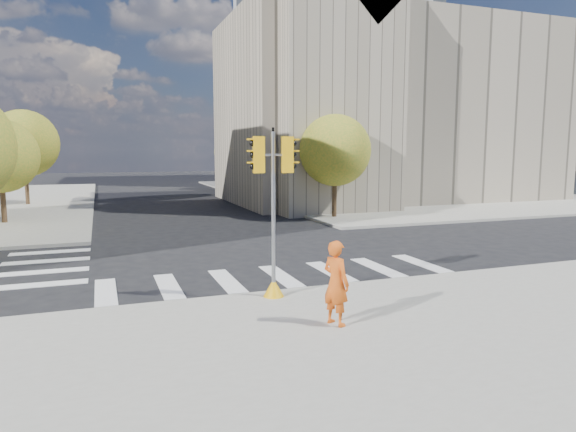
# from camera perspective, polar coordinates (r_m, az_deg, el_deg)

# --- Properties ---
(ground) EXTENTS (160.00, 160.00, 0.00)m
(ground) POSITION_cam_1_polar(r_m,az_deg,el_deg) (18.75, -2.57, -5.27)
(ground) COLOR black
(ground) RESTS_ON ground
(sidewalk_near) EXTENTS (30.00, 14.00, 0.15)m
(sidewalk_near) POSITION_cam_1_polar(r_m,az_deg,el_deg) (9.39, 19.41, -18.51)
(sidewalk_near) COLOR gray
(sidewalk_near) RESTS_ON ground
(sidewalk_far_right) EXTENTS (28.00, 40.00, 0.15)m
(sidewalk_far_right) POSITION_cam_1_polar(r_m,az_deg,el_deg) (50.54, 10.22, 2.72)
(sidewalk_far_right) COLOR gray
(sidewalk_far_right) RESTS_ON ground
(civic_building) EXTENTS (26.00, 16.00, 19.39)m
(civic_building) POSITION_cam_1_polar(r_m,az_deg,el_deg) (42.33, 9.99, 11.58)
(civic_building) COLOR gray
(civic_building) RESTS_ON ground
(office_tower) EXTENTS (20.00, 18.00, 30.00)m
(office_tower) POSITION_cam_1_polar(r_m,az_deg,el_deg) (66.40, 4.79, 16.83)
(office_tower) COLOR #9EA0A3
(office_tower) RESTS_ON ground
(tree_lw_mid) EXTENTS (4.00, 4.00, 5.77)m
(tree_lw_mid) POSITION_cam_1_polar(r_m,az_deg,el_deg) (31.83, -29.36, 5.84)
(tree_lw_mid) COLOR #382616
(tree_lw_mid) RESTS_ON ground
(tree_lw_far) EXTENTS (4.80, 4.80, 6.95)m
(tree_lw_far) POSITION_cam_1_polar(r_m,az_deg,el_deg) (41.74, -27.28, 7.19)
(tree_lw_far) COLOR #382616
(tree_lw_far) RESTS_ON ground
(tree_re_near) EXTENTS (4.20, 4.20, 6.16)m
(tree_re_near) POSITION_cam_1_polar(r_m,az_deg,el_deg) (30.37, 5.24, 7.27)
(tree_re_near) COLOR #382616
(tree_re_near) RESTS_ON ground
(tree_re_mid) EXTENTS (4.60, 4.60, 6.66)m
(tree_re_mid) POSITION_cam_1_polar(r_m,az_deg,el_deg) (41.53, -1.94, 7.75)
(tree_re_mid) COLOR #382616
(tree_re_mid) RESTS_ON ground
(tree_re_far) EXTENTS (4.00, 4.00, 5.88)m
(tree_re_far) POSITION_cam_1_polar(r_m,az_deg,el_deg) (53.06, -6.04, 7.11)
(tree_re_far) COLOR #382616
(tree_re_far) RESTS_ON ground
(lamp_near) EXTENTS (0.35, 0.18, 8.11)m
(lamp_near) POSITION_cam_1_polar(r_m,az_deg,el_deg) (34.22, 3.11, 8.19)
(lamp_near) COLOR black
(lamp_near) RESTS_ON sidewalk_far_right
(lamp_far) EXTENTS (0.35, 0.18, 8.11)m
(lamp_far) POSITION_cam_1_polar(r_m,az_deg,el_deg) (47.41, -3.66, 7.97)
(lamp_far) COLOR black
(lamp_far) RESTS_ON sidewalk_far_right
(traffic_signal) EXTENTS (1.08, 0.56, 4.54)m
(traffic_signal) POSITION_cam_1_polar(r_m,az_deg,el_deg) (13.69, -1.63, -1.17)
(traffic_signal) COLOR #DB9C0B
(traffic_signal) RESTS_ON sidewalk_near
(photographer) EXTENTS (0.70, 0.83, 1.95)m
(photographer) POSITION_cam_1_polar(r_m,az_deg,el_deg) (11.72, 5.36, -7.41)
(photographer) COLOR #CF5113
(photographer) RESTS_ON sidewalk_near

